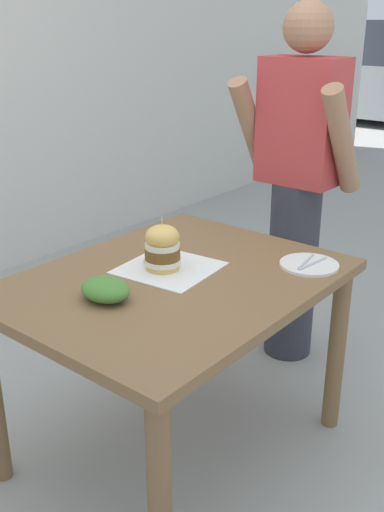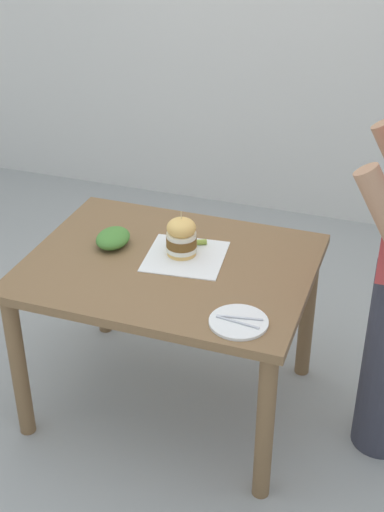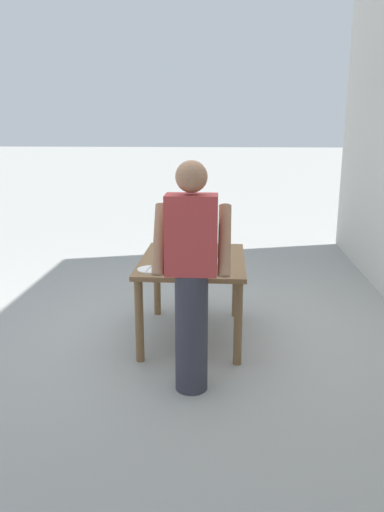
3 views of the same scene
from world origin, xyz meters
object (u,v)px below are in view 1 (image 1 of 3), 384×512
object	(u,v)px
patio_table	(175,305)
diner_across_table	(297,185)
side_plate_with_forks	(309,265)
sandwich	(162,247)
pickle_spear	(150,257)
side_salad	(105,289)

from	to	relation	value
patio_table	diner_across_table	world-z (taller)	diner_across_table
patio_table	side_plate_with_forks	size ratio (longest dim) A/B	5.41
patio_table	sandwich	xyz separation A→B (m)	(-0.08, 0.03, 0.20)
pickle_spear	side_plate_with_forks	xyz separation A→B (m)	(0.49, 0.34, -0.01)
patio_table	diner_across_table	distance (m)	0.98
sandwich	diner_across_table	size ratio (longest dim) A/B	0.12
patio_table	pickle_spear	size ratio (longest dim) A/B	12.45
sandwich	pickle_spear	distance (m)	0.12
sandwich	pickle_spear	world-z (taller)	sandwich
patio_table	side_plate_with_forks	bearing A→B (deg)	50.59
side_salad	diner_across_table	bearing A→B (deg)	90.06
pickle_spear	patio_table	bearing A→B (deg)	-18.51
side_salad	diner_across_table	world-z (taller)	diner_across_table
side_plate_with_forks	side_salad	xyz separation A→B (m)	(-0.38, -0.68, 0.03)
side_plate_with_forks	diner_across_table	xyz separation A→B (m)	(-0.38, 0.55, 0.13)
side_salad	diner_across_table	size ratio (longest dim) A/B	0.11
pickle_spear	side_plate_with_forks	size ratio (longest dim) A/B	0.43
sandwich	patio_table	bearing A→B (deg)	-18.16
pickle_spear	diner_across_table	distance (m)	0.90
side_plate_with_forks	sandwich	bearing A→B (deg)	-137.47
sandwich	side_salad	distance (m)	0.31
diner_across_table	patio_table	bearing A→B (deg)	-86.69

